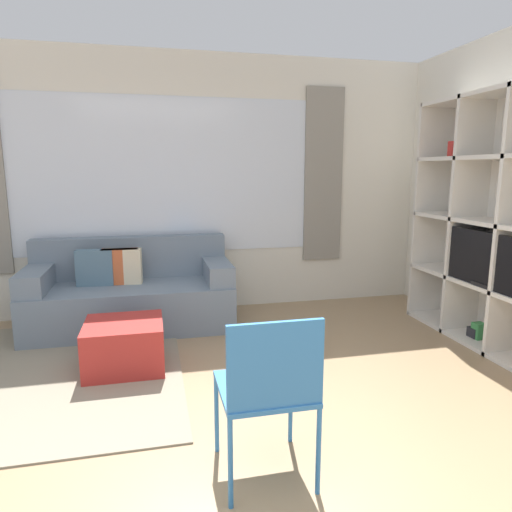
% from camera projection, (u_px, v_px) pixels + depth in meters
% --- Properties ---
extents(wall_back, '(6.90, 0.11, 2.70)m').
position_uv_depth(wall_back, '(166.00, 185.00, 4.78)').
color(wall_back, silver).
rests_on(wall_back, ground_plane).
extents(area_rug, '(2.37, 2.27, 0.01)m').
position_uv_depth(area_rug, '(18.00, 376.00, 3.37)').
color(area_rug, gray).
rests_on(area_rug, ground_plane).
extents(couch_main, '(1.90, 0.85, 0.85)m').
position_uv_depth(couch_main, '(131.00, 294.00, 4.44)').
color(couch_main, slate).
rests_on(couch_main, ground_plane).
extents(ottoman, '(0.58, 0.55, 0.37)m').
position_uv_depth(ottoman, '(125.00, 346.00, 3.49)').
color(ottoman, '#A82823').
rests_on(ottoman, ground_plane).
extents(folding_chair, '(0.44, 0.46, 0.86)m').
position_uv_depth(folding_chair, '(269.00, 384.00, 2.15)').
color(folding_chair, '#3375B7').
rests_on(folding_chair, ground_plane).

